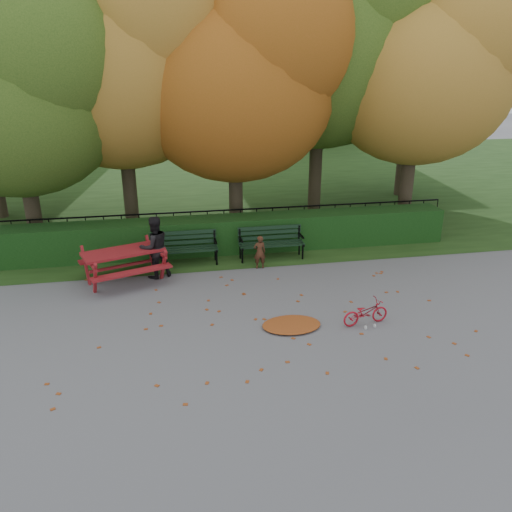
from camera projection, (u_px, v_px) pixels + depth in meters
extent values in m
plane|color=slate|center=(257.00, 323.00, 10.44)|extent=(90.00, 90.00, 0.00)
plane|color=#1A3511|center=(201.00, 182.00, 23.31)|extent=(90.00, 90.00, 0.00)
cube|color=tan|center=(31.00, 24.00, 30.14)|extent=(10.00, 7.00, 15.00)
cube|color=tan|center=(294.00, 53.00, 35.44)|extent=(9.00, 6.00, 12.00)
cube|color=black|center=(228.00, 234.00, 14.40)|extent=(13.00, 0.90, 1.00)
cube|color=black|center=(225.00, 239.00, 15.28)|extent=(14.00, 0.04, 0.04)
cube|color=black|center=(224.00, 210.00, 14.96)|extent=(14.00, 0.04, 0.04)
cylinder|color=black|center=(123.00, 232.00, 14.61)|extent=(0.03, 0.03, 1.00)
cylinder|color=black|center=(224.00, 226.00, 15.13)|extent=(0.03, 0.03, 1.00)
cylinder|color=black|center=(319.00, 221.00, 15.65)|extent=(0.03, 0.03, 1.00)
cylinder|color=black|center=(422.00, 215.00, 16.26)|extent=(0.03, 0.03, 1.00)
cylinder|color=#2D231A|center=(32.00, 205.00, 14.36)|extent=(0.44, 0.44, 2.62)
ellipsoid|color=#2D4B16|center=(15.00, 103.00, 13.36)|extent=(5.60, 5.60, 5.04)
sphere|color=#2D4B16|center=(41.00, 51.00, 12.44)|extent=(4.20, 4.20, 4.20)
cylinder|color=#2D231A|center=(129.00, 183.00, 15.83)|extent=(0.44, 0.44, 3.15)
ellipsoid|color=olive|center=(119.00, 70.00, 14.64)|extent=(6.40, 6.40, 5.76)
sphere|color=olive|center=(154.00, 13.00, 13.59)|extent=(4.80, 4.80, 4.80)
cylinder|color=#2D231A|center=(236.00, 190.00, 15.73)|extent=(0.44, 0.44, 2.80)
ellipsoid|color=brown|center=(234.00, 90.00, 14.67)|extent=(6.00, 6.00, 5.40)
sphere|color=brown|center=(275.00, 39.00, 13.68)|extent=(4.50, 4.50, 4.50)
cylinder|color=#2D231A|center=(315.00, 168.00, 17.32)|extent=(0.44, 0.44, 3.50)
ellipsoid|color=#2D4B16|center=(320.00, 51.00, 15.99)|extent=(6.80, 6.80, 6.12)
cylinder|color=#2D231A|center=(407.00, 181.00, 16.50)|extent=(0.44, 0.44, 2.97)
ellipsoid|color=olive|center=(418.00, 79.00, 15.37)|extent=(5.80, 5.80, 5.22)
sphere|color=olive|center=(468.00, 32.00, 14.42)|extent=(4.35, 4.35, 4.35)
cylinder|color=#2D231A|center=(403.00, 157.00, 20.46)|extent=(0.44, 0.44, 3.15)
ellipsoid|color=#2D4B16|center=(412.00, 69.00, 19.26)|extent=(6.00, 6.00, 5.40)
sphere|color=#2D4B16|center=(452.00, 30.00, 18.28)|extent=(4.50, 4.50, 4.50)
cube|color=black|center=(185.00, 252.00, 13.20)|extent=(1.80, 0.12, 0.04)
cube|color=black|center=(184.00, 249.00, 13.37)|extent=(1.80, 0.12, 0.04)
cube|color=black|center=(184.00, 247.00, 13.53)|extent=(1.80, 0.12, 0.04)
cube|color=black|center=(183.00, 242.00, 13.58)|extent=(1.80, 0.05, 0.10)
cube|color=black|center=(183.00, 237.00, 13.52)|extent=(1.80, 0.05, 0.10)
cube|color=black|center=(183.00, 233.00, 13.48)|extent=(1.80, 0.05, 0.10)
cube|color=black|center=(152.00, 252.00, 13.23)|extent=(0.05, 0.55, 0.06)
cube|color=black|center=(151.00, 241.00, 13.40)|extent=(0.05, 0.05, 0.41)
cylinder|color=black|center=(152.00, 262.00, 13.13)|extent=(0.05, 0.05, 0.44)
cylinder|color=black|center=(153.00, 257.00, 13.46)|extent=(0.05, 0.05, 0.44)
cube|color=black|center=(151.00, 245.00, 13.17)|extent=(0.05, 0.45, 0.04)
cube|color=black|center=(216.00, 248.00, 13.52)|extent=(0.05, 0.55, 0.06)
cube|color=black|center=(214.00, 237.00, 13.69)|extent=(0.05, 0.05, 0.41)
cylinder|color=black|center=(217.00, 257.00, 13.43)|extent=(0.05, 0.05, 0.44)
cylinder|color=black|center=(215.00, 253.00, 13.76)|extent=(0.05, 0.05, 0.44)
cube|color=black|center=(215.00, 241.00, 13.47)|extent=(0.05, 0.45, 0.04)
cube|color=black|center=(273.00, 246.00, 13.62)|extent=(1.80, 0.12, 0.04)
cube|color=black|center=(272.00, 244.00, 13.78)|extent=(1.80, 0.12, 0.04)
cube|color=black|center=(270.00, 242.00, 13.95)|extent=(1.80, 0.12, 0.04)
cube|color=black|center=(270.00, 237.00, 13.99)|extent=(1.80, 0.05, 0.10)
cube|color=black|center=(270.00, 232.00, 13.94)|extent=(1.80, 0.05, 0.10)
cube|color=black|center=(270.00, 228.00, 13.89)|extent=(1.80, 0.05, 0.10)
cube|color=black|center=(241.00, 247.00, 13.64)|extent=(0.05, 0.55, 0.06)
cube|color=black|center=(240.00, 236.00, 13.81)|extent=(0.05, 0.05, 0.41)
cylinder|color=black|center=(242.00, 256.00, 13.55)|extent=(0.05, 0.05, 0.44)
cylinder|color=black|center=(240.00, 251.00, 13.88)|extent=(0.05, 0.05, 0.44)
cube|color=black|center=(241.00, 239.00, 13.59)|extent=(0.05, 0.45, 0.04)
cube|color=black|center=(301.00, 243.00, 13.93)|extent=(0.05, 0.55, 0.06)
cube|color=black|center=(299.00, 232.00, 14.10)|extent=(0.05, 0.05, 0.41)
cylinder|color=black|center=(303.00, 252.00, 13.84)|extent=(0.05, 0.05, 0.44)
cylinder|color=black|center=(299.00, 247.00, 14.17)|extent=(0.05, 0.05, 0.44)
cube|color=black|center=(301.00, 236.00, 13.88)|extent=(0.05, 0.45, 0.04)
cube|color=maroon|center=(123.00, 252.00, 12.19)|extent=(2.08, 1.40, 0.06)
cube|color=maroon|center=(132.00, 272.00, 11.79)|extent=(1.90, 0.90, 0.05)
cube|color=maroon|center=(117.00, 256.00, 12.82)|extent=(1.90, 0.90, 0.05)
cube|color=maroon|center=(95.00, 279.00, 11.54)|extent=(0.25, 0.54, 0.94)
cube|color=maroon|center=(86.00, 266.00, 12.32)|extent=(0.25, 0.54, 0.94)
cube|color=maroon|center=(89.00, 261.00, 11.83)|extent=(0.54, 1.38, 0.06)
cube|color=maroon|center=(163.00, 265.00, 12.33)|extent=(0.25, 0.54, 0.94)
cube|color=maroon|center=(151.00, 254.00, 13.10)|extent=(0.25, 0.54, 0.94)
cube|color=maroon|center=(156.00, 249.00, 12.62)|extent=(0.54, 1.38, 0.06)
cube|color=maroon|center=(125.00, 265.00, 12.32)|extent=(1.63, 0.63, 0.06)
ellipsoid|color=maroon|center=(291.00, 325.00, 10.28)|extent=(1.42, 1.16, 0.08)
imported|color=#432315|center=(260.00, 252.00, 13.14)|extent=(0.33, 0.22, 0.90)
imported|color=black|center=(155.00, 247.00, 12.47)|extent=(0.95, 0.86, 1.60)
imported|color=#A90F1D|center=(366.00, 312.00, 10.30)|extent=(1.06, 0.51, 0.53)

